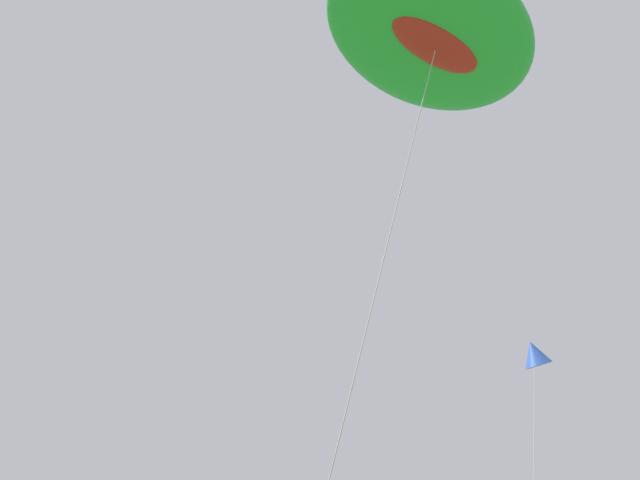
# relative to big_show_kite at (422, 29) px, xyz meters

# --- Properties ---
(big_show_kite) EXTENTS (13.85, 9.24, 17.16)m
(big_show_kite) POSITION_rel_big_show_kite_xyz_m (0.00, 0.00, 0.00)
(big_show_kite) COLOR green
(big_show_kite) RESTS_ON ground
(small_kite_stunt_black) EXTENTS (4.97, 2.66, 14.28)m
(small_kite_stunt_black) POSITION_rel_big_show_kite_xyz_m (11.84, 0.94, -2.90)
(small_kite_stunt_black) COLOR blue
(small_kite_stunt_black) RESTS_ON ground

